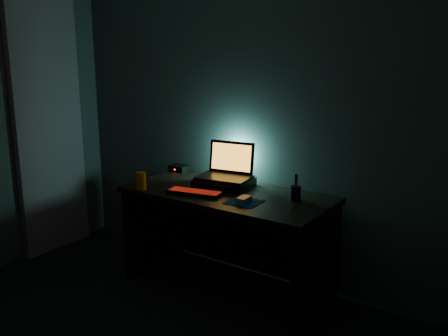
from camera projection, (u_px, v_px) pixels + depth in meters
The scene contains 11 objects.
room at pixel (16, 169), 2.15m from camera, with size 3.50×4.00×2.50m.
desk at pixel (231, 224), 3.66m from camera, with size 1.50×0.70×0.75m.
curtain at pixel (48, 120), 4.25m from camera, with size 0.06×0.65×2.30m, color #B6A291.
riser at pixel (224, 183), 3.70m from camera, with size 0.40×0.30×0.06m, color black.
laptop at pixel (227, 169), 3.72m from camera, with size 0.42×0.34×0.26m.
keyboard at pixel (195, 192), 3.51m from camera, with size 0.41×0.20×0.02m.
mousepad at pixel (244, 202), 3.33m from camera, with size 0.22×0.20×0.00m, color navy.
mouse at pixel (244, 199), 3.32m from camera, with size 0.07×0.11×0.03m, color gray.
pen_cup at pixel (296, 193), 3.36m from camera, with size 0.07×0.07×0.10m, color black.
juice_glass at pixel (141, 181), 3.62m from camera, with size 0.07×0.07×0.13m, color orange.
router at pixel (179, 168), 4.16m from camera, with size 0.15×0.13×0.05m.
Camera 1 is at (1.92, -1.21, 1.76)m, focal length 40.00 mm.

